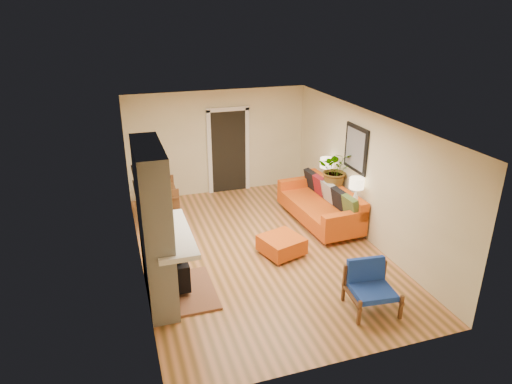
% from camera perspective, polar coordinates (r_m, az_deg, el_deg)
% --- Properties ---
extents(room_shell, '(6.50, 6.50, 6.50)m').
position_cam_1_polar(room_shell, '(11.06, -0.93, 5.34)').
color(room_shell, '#D58751').
rests_on(room_shell, ground).
extents(fireplace, '(1.09, 1.68, 2.60)m').
position_cam_1_polar(fireplace, '(7.26, -12.23, -4.60)').
color(fireplace, white).
rests_on(fireplace, ground).
extents(sofa, '(1.12, 2.36, 0.91)m').
position_cam_1_polar(sofa, '(10.15, 8.34, -1.57)').
color(sofa, silver).
rests_on(sofa, ground).
extents(ottoman, '(0.90, 0.90, 0.37)m').
position_cam_1_polar(ottoman, '(8.82, 3.21, -6.56)').
color(ottoman, silver).
rests_on(ottoman, ground).
extents(blue_chair, '(0.80, 0.78, 0.76)m').
position_cam_1_polar(blue_chair, '(7.52, 14.04, -11.04)').
color(blue_chair, brown).
rests_on(blue_chair, ground).
extents(dining_table, '(0.73, 1.70, 0.91)m').
position_cam_1_polar(dining_table, '(10.16, -11.44, -0.53)').
color(dining_table, brown).
rests_on(dining_table, ground).
extents(console_table, '(0.34, 1.85, 0.72)m').
position_cam_1_polar(console_table, '(10.14, 10.32, -0.63)').
color(console_table, black).
rests_on(console_table, ground).
extents(lamp_near, '(0.30, 0.30, 0.54)m').
position_cam_1_polar(lamp_near, '(9.41, 12.44, 0.57)').
color(lamp_near, white).
rests_on(lamp_near, console_table).
extents(lamp_far, '(0.30, 0.30, 0.54)m').
position_cam_1_polar(lamp_far, '(10.53, 8.79, 3.17)').
color(lamp_far, white).
rests_on(lamp_far, console_table).
extents(houseplant, '(0.98, 0.93, 0.86)m').
position_cam_1_polar(houseplant, '(10.09, 9.99, 2.80)').
color(houseplant, '#1E5919').
rests_on(houseplant, console_table).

